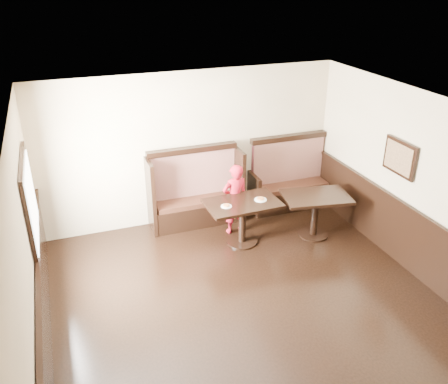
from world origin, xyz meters
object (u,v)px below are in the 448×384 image
booth_neighbor (289,183)px  child (235,199)px  table_neighbor (315,206)px  booth_main (195,196)px  table_main (242,212)px

booth_neighbor → child: 1.54m
table_neighbor → child: size_ratio=0.96×
booth_neighbor → table_neighbor: size_ratio=1.31×
booth_main → booth_neighbor: same height
table_main → table_neighbor: table_neighbor is taller
booth_main → table_main: bearing=-62.5°
table_neighbor → child: 1.42m
booth_main → table_neighbor: bearing=-33.8°
booth_neighbor → table_main: (-1.42, -1.01, 0.13)m
booth_neighbor → child: (-1.40, -0.61, 0.17)m
table_main → table_neighbor: bearing=-10.8°
booth_main → child: booth_main is taller
table_main → child: 0.41m
child → table_neighbor: bearing=149.8°
table_main → child: (0.02, 0.41, 0.05)m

